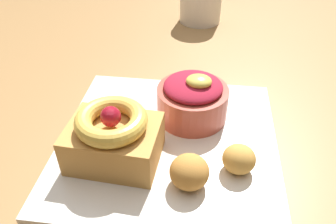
{
  "coord_description": "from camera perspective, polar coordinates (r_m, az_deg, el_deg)",
  "views": [
    {
      "loc": [
        0.04,
        -0.56,
        1.03
      ],
      "look_at": [
        -0.0,
        -0.23,
        0.77
      ],
      "focal_mm": 36.07,
      "sensor_mm": 36.0,
      "label": 1
    }
  ],
  "objects": [
    {
      "name": "dining_table",
      "position": [
        0.68,
        2.68,
        3.34
      ],
      "size": [
        1.28,
        1.13,
        0.73
      ],
      "color": "olive",
      "rests_on": "ground_plane"
    },
    {
      "name": "fritter_middle",
      "position": [
        0.39,
        11.9,
        -7.78
      ],
      "size": [
        0.04,
        0.04,
        0.03
      ],
      "primitive_type": "ellipsoid",
      "color": "gold",
      "rests_on": "front_plate"
    },
    {
      "name": "coffee_mug",
      "position": [
        0.77,
        5.55,
        18.28
      ],
      "size": [
        0.09,
        0.09,
        0.09
      ],
      "primitive_type": "cylinder",
      "color": "silver",
      "rests_on": "dining_table"
    },
    {
      "name": "berry_ramekin",
      "position": [
        0.45,
        4.17,
        2.24
      ],
      "size": [
        0.09,
        0.09,
        0.07
      ],
      "color": "#B24C3D",
      "rests_on": "front_plate"
    },
    {
      "name": "front_plate",
      "position": [
        0.43,
        -0.34,
        -5.16
      ],
      "size": [
        0.27,
        0.27,
        0.01
      ],
      "primitive_type": "cube",
      "color": "silver",
      "rests_on": "dining_table"
    },
    {
      "name": "fritter_front",
      "position": [
        0.37,
        3.63,
        -10.05
      ],
      "size": [
        0.04,
        0.04,
        0.04
      ],
      "primitive_type": "ellipsoid",
      "color": "#BC7F38",
      "rests_on": "front_plate"
    },
    {
      "name": "cake_slice",
      "position": [
        0.39,
        -9.2,
        -4.25
      ],
      "size": [
        0.11,
        0.09,
        0.07
      ],
      "rotation": [
        0.0,
        0.0,
        -0.06
      ],
      "color": "#C68E47",
      "rests_on": "front_plate"
    }
  ]
}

